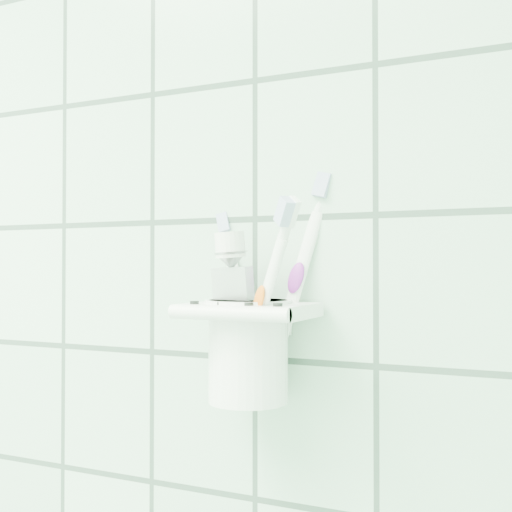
{
  "coord_description": "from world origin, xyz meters",
  "views": [
    {
      "loc": [
        0.9,
        0.61,
        1.34
      ],
      "look_at": [
        0.67,
        1.1,
        1.35
      ],
      "focal_mm": 45.0,
      "sensor_mm": 36.0,
      "label": 1
    }
  ],
  "objects_px": {
    "toothbrush_blue": "(266,276)",
    "toothbrush_orange": "(237,284)",
    "toothbrush_pink": "(253,293)",
    "holder_bracket": "(250,312)",
    "toothpaste_tube": "(240,300)",
    "cup": "(248,346)"
  },
  "relations": [
    {
      "from": "toothbrush_blue",
      "to": "toothpaste_tube",
      "type": "bearing_deg",
      "value": -132.34
    },
    {
      "from": "cup",
      "to": "toothbrush_orange",
      "type": "distance_m",
      "value": 0.06
    },
    {
      "from": "cup",
      "to": "toothbrush_blue",
      "type": "bearing_deg",
      "value": 55.42
    },
    {
      "from": "cup",
      "to": "toothpaste_tube",
      "type": "height_order",
      "value": "toothpaste_tube"
    },
    {
      "from": "toothbrush_blue",
      "to": "cup",
      "type": "bearing_deg",
      "value": -117.72
    },
    {
      "from": "holder_bracket",
      "to": "toothpaste_tube",
      "type": "distance_m",
      "value": 0.02
    },
    {
      "from": "toothbrush_blue",
      "to": "holder_bracket",
      "type": "bearing_deg",
      "value": -103.04
    },
    {
      "from": "toothpaste_tube",
      "to": "holder_bracket",
      "type": "bearing_deg",
      "value": -4.4
    },
    {
      "from": "cup",
      "to": "toothbrush_pink",
      "type": "height_order",
      "value": "toothbrush_pink"
    },
    {
      "from": "holder_bracket",
      "to": "toothbrush_pink",
      "type": "relative_size",
      "value": 0.63
    },
    {
      "from": "cup",
      "to": "toothbrush_pink",
      "type": "relative_size",
      "value": 0.52
    },
    {
      "from": "holder_bracket",
      "to": "cup",
      "type": "bearing_deg",
      "value": 137.98
    },
    {
      "from": "cup",
      "to": "toothbrush_pink",
      "type": "bearing_deg",
      "value": 88.82
    },
    {
      "from": "toothpaste_tube",
      "to": "toothbrush_pink",
      "type": "bearing_deg",
      "value": 62.56
    },
    {
      "from": "toothbrush_pink",
      "to": "toothbrush_blue",
      "type": "bearing_deg",
      "value": 16.16
    },
    {
      "from": "toothbrush_pink",
      "to": "toothbrush_blue",
      "type": "xyz_separation_m",
      "value": [
        0.01,
        0.0,
        0.02
      ]
    },
    {
      "from": "toothbrush_pink",
      "to": "toothpaste_tube",
      "type": "distance_m",
      "value": 0.02
    },
    {
      "from": "toothbrush_pink",
      "to": "toothbrush_orange",
      "type": "relative_size",
      "value": 0.94
    },
    {
      "from": "holder_bracket",
      "to": "toothbrush_blue",
      "type": "bearing_deg",
      "value": 70.09
    },
    {
      "from": "toothbrush_pink",
      "to": "toothbrush_blue",
      "type": "height_order",
      "value": "toothbrush_blue"
    },
    {
      "from": "toothbrush_blue",
      "to": "toothbrush_orange",
      "type": "relative_size",
      "value": 1.11
    },
    {
      "from": "toothbrush_orange",
      "to": "toothpaste_tube",
      "type": "relative_size",
      "value": 1.27
    }
  ]
}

